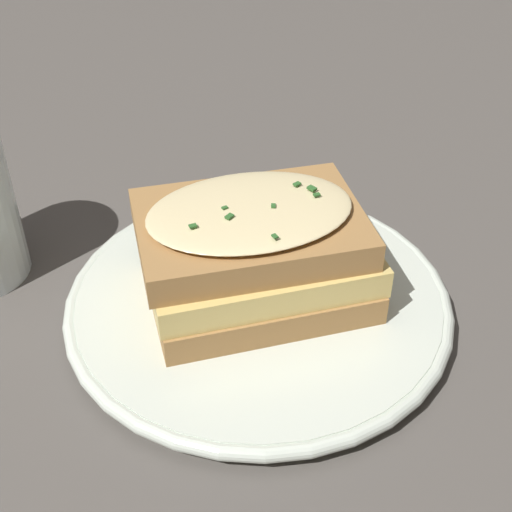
# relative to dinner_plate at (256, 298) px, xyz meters

# --- Properties ---
(ground_plane) EXTENTS (2.40, 2.40, 0.00)m
(ground_plane) POSITION_rel_dinner_plate_xyz_m (-0.01, 0.00, -0.01)
(ground_plane) COLOR #514C47
(dinner_plate) EXTENTS (0.26, 0.26, 0.02)m
(dinner_plate) POSITION_rel_dinner_plate_xyz_m (0.00, 0.00, 0.00)
(dinner_plate) COLOR silver
(dinner_plate) RESTS_ON ground_plane
(sandwich) EXTENTS (0.16, 0.12, 0.07)m
(sandwich) POSITION_rel_dinner_plate_xyz_m (0.00, -0.00, 0.04)
(sandwich) COLOR #A37542
(sandwich) RESTS_ON dinner_plate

